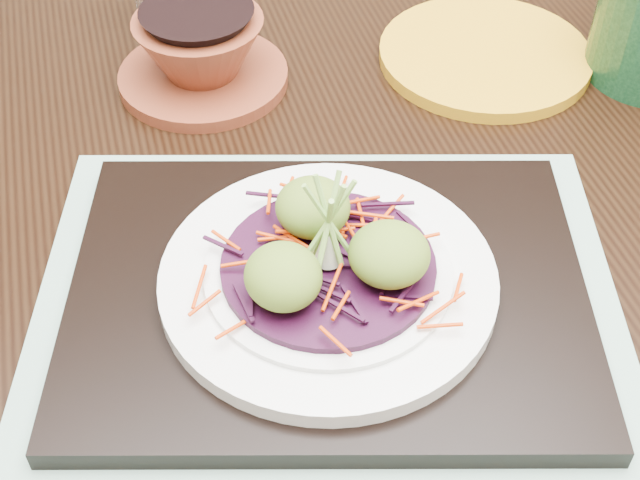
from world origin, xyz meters
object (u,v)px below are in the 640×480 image
object	(u,v)px
serving_tray	(328,293)
white_plate	(328,278)
dining_table	(292,331)
yellow_plate	(485,55)
terracotta_bowl_set	(201,55)

from	to	relation	value
serving_tray	white_plate	bearing A→B (deg)	-164.11
dining_table	yellow_plate	bearing A→B (deg)	38.02
dining_table	yellow_plate	xyz separation A→B (m)	(0.24, 0.18, 0.11)
terracotta_bowl_set	serving_tray	bearing A→B (deg)	-83.44
dining_table	white_plate	size ratio (longest dim) A/B	5.74
white_plate	yellow_plate	distance (m)	0.34
terracotta_bowl_set	white_plate	bearing A→B (deg)	-83.44
yellow_plate	terracotta_bowl_set	bearing A→B (deg)	171.63
dining_table	serving_tray	size ratio (longest dim) A/B	3.73
dining_table	white_plate	bearing A→B (deg)	-80.44
dining_table	yellow_plate	world-z (taller)	yellow_plate
white_plate	yellow_plate	world-z (taller)	white_plate
terracotta_bowl_set	yellow_plate	bearing A→B (deg)	-8.37
yellow_plate	dining_table	bearing A→B (deg)	-142.70
white_plate	terracotta_bowl_set	distance (m)	0.29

